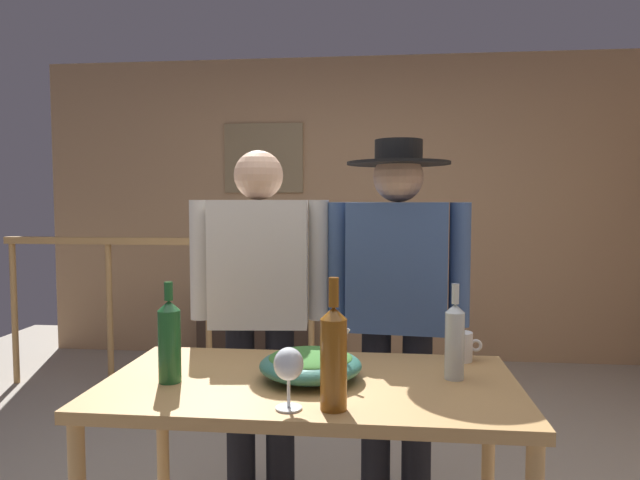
{
  "coord_description": "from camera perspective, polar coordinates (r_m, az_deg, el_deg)",
  "views": [
    {
      "loc": [
        0.25,
        -2.31,
        1.36
      ],
      "look_at": [
        0.01,
        -0.11,
        1.2
      ],
      "focal_mm": 32.25,
      "sensor_mm": 36.0,
      "label": 1
    }
  ],
  "objects": [
    {
      "name": "person_standing_right",
      "position": [
        2.54,
        7.68,
        -4.91
      ],
      "size": [
        0.61,
        0.45,
        1.62
      ],
      "rotation": [
        0.0,
        0.0,
        3.04
      ],
      "color": "black",
      "rests_on": "ground_plane"
    },
    {
      "name": "wine_bottle_green",
      "position": [
        2.0,
        -14.72,
        -9.55
      ],
      "size": [
        0.08,
        0.08,
        0.34
      ],
      "color": "#1E5628",
      "rests_on": "serving_table"
    },
    {
      "name": "tv_console",
      "position": [
        4.84,
        -6.27,
        -9.59
      ],
      "size": [
        0.9,
        0.4,
        0.45
      ],
      "primitive_type": "cube",
      "color": "#38281E",
      "rests_on": "ground_plane"
    },
    {
      "name": "salad_bowl",
      "position": [
        1.99,
        -0.94,
        -12.16
      ],
      "size": [
        0.35,
        0.35,
        0.18
      ],
      "color": "#337060",
      "rests_on": "serving_table"
    },
    {
      "name": "stair_railing",
      "position": [
        4.04,
        -3.87,
        -5.14
      ],
      "size": [
        3.04,
        0.1,
        1.14
      ],
      "color": "#B2844C",
      "rests_on": "ground_plane"
    },
    {
      "name": "wine_glass",
      "position": [
        1.7,
        -3.14,
        -12.41
      ],
      "size": [
        0.09,
        0.09,
        0.18
      ],
      "color": "silver",
      "rests_on": "serving_table"
    },
    {
      "name": "mug_white",
      "position": [
        2.27,
        13.85,
        -10.21
      ],
      "size": [
        0.12,
        0.09,
        0.11
      ],
      "color": "white",
      "rests_on": "serving_table"
    },
    {
      "name": "wine_bottle_amber",
      "position": [
        1.69,
        1.36,
        -11.42
      ],
      "size": [
        0.08,
        0.08,
        0.39
      ],
      "color": "brown",
      "rests_on": "serving_table"
    },
    {
      "name": "serving_table",
      "position": [
        2.02,
        -0.98,
        -15.73
      ],
      "size": [
        1.39,
        0.74,
        0.75
      ],
      "color": "#B2844C",
      "rests_on": "ground_plane"
    },
    {
      "name": "wine_bottle_clear",
      "position": [
        2.02,
        13.22,
        -9.61
      ],
      "size": [
        0.07,
        0.07,
        0.33
      ],
      "color": "silver",
      "rests_on": "serving_table"
    },
    {
      "name": "flat_screen_tv",
      "position": [
        4.73,
        -6.39,
        -4.43
      ],
      "size": [
        0.48,
        0.12,
        0.37
      ],
      "color": "black",
      "rests_on": "tv_console"
    },
    {
      "name": "framed_picture",
      "position": [
        5.01,
        -5.61,
        8.09
      ],
      "size": [
        0.68,
        0.03,
        0.59
      ],
      "primitive_type": "cube",
      "color": "#8B7551"
    },
    {
      "name": "person_standing_left",
      "position": [
        2.6,
        -6.02,
        -5.37
      ],
      "size": [
        0.62,
        0.26,
        1.58
      ],
      "rotation": [
        0.0,
        0.0,
        3.24
      ],
      "color": "black",
      "rests_on": "ground_plane"
    },
    {
      "name": "back_wall",
      "position": [
        4.96,
        3.29,
        3.08
      ],
      "size": [
        5.39,
        0.1,
        2.56
      ],
      "primitive_type": "cube",
      "color": "tan",
      "rests_on": "ground_plane"
    }
  ]
}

